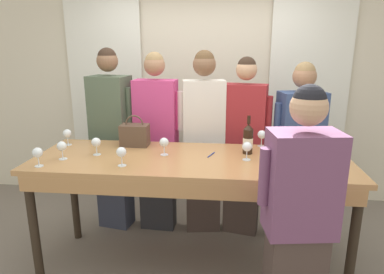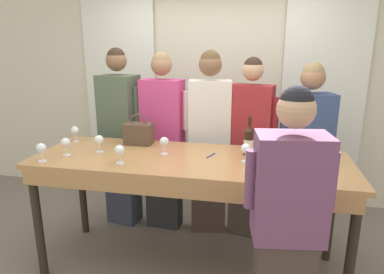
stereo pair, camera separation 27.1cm
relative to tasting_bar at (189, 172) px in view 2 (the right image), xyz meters
The scene contains 25 objects.
ground_plane 0.91m from the tasting_bar, 90.00° to the left, with size 18.00×18.00×0.00m, color #70665B.
wall_back 1.69m from the tasting_bar, 90.00° to the left, with size 12.00×0.06×2.80m.
curtain_panel_left 2.03m from the tasting_bar, 128.21° to the left, with size 0.92×0.03×2.69m.
curtain_panel_right 2.03m from the tasting_bar, 51.79° to the left, with size 0.92×0.03×2.69m.
tasting_bar is the anchor object (origin of this frame).
wine_bottle 0.55m from the tasting_bar, 22.67° to the left, with size 0.08×0.08×0.32m.
handbag 0.66m from the tasting_bar, 149.05° to the left, with size 0.25×0.16×0.28m.
wine_glass_front_left 0.72m from the tasting_bar, ahead, with size 0.08×0.08×0.15m.
wine_glass_front_mid 1.04m from the tasting_bar, behind, with size 0.08×0.08×0.15m.
wine_glass_front_right 0.76m from the tasting_bar, 34.70° to the left, with size 0.08×0.08×0.15m.
wine_glass_center_left 0.58m from the tasting_bar, 156.77° to the right, with size 0.08×0.08×0.15m.
wine_glass_center_mid 1.13m from the tasting_bar, ahead, with size 0.08×0.08×0.15m.
wine_glass_center_right 1.17m from the tasting_bar, 165.44° to the right, with size 0.08×0.08×0.15m.
wine_glass_back_left 0.32m from the tasting_bar, 160.75° to the left, with size 0.08×0.08×0.15m.
wine_glass_back_mid 1.21m from the tasting_bar, 166.60° to the left, with size 0.08×0.08×0.15m.
wine_glass_back_right 0.82m from the tasting_bar, behind, with size 0.08×0.08×0.15m.
wine_glass_near_host 0.50m from the tasting_bar, ahead, with size 0.08×0.08×0.15m.
wine_glass_by_bottle 0.71m from the tasting_bar, 19.56° to the left, with size 0.08×0.08×0.15m.
pen 0.23m from the tasting_bar, 34.78° to the left, with size 0.06×0.13×0.01m.
guest_olive_jacket 1.13m from the tasting_bar, 141.77° to the left, with size 0.50×0.33×1.88m.
guest_pink_top 0.82m from the tasting_bar, 121.16° to the left, with size 0.53×0.25×1.84m.
guest_cream_sweater 0.70m from the tasting_bar, 85.33° to the left, with size 0.52×0.26×1.86m.
guest_striped_shirt 0.83m from the tasting_bar, 56.95° to the left, with size 0.52×0.28×1.80m.
guest_navy_coat 1.21m from the tasting_bar, 35.26° to the left, with size 0.54×0.34×1.76m.
host_pouring 0.99m from the tasting_bar, 41.94° to the right, with size 0.52×0.32×1.70m.
Camera 2 is at (0.55, -2.58, 1.91)m, focal length 32.00 mm.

